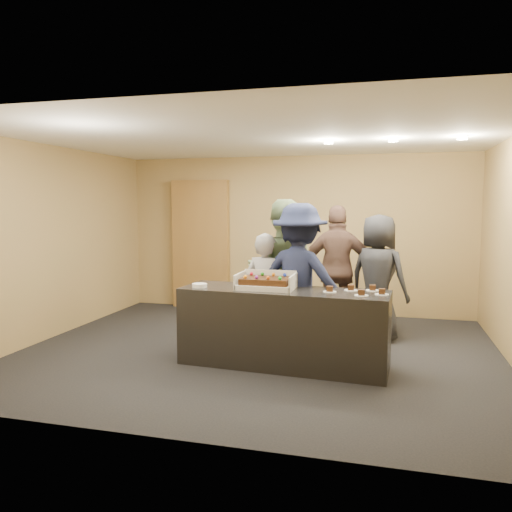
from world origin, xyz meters
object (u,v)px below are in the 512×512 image
Objects in this scene: storage_cabinet at (201,244)px; cake_box at (267,285)px; person_brown_extra at (338,270)px; person_navy_man at (299,280)px; person_sage_man at (281,273)px; person_dark_suit at (378,277)px; serving_counter at (283,328)px; sheet_cake at (266,280)px; person_server_grey at (265,293)px; plate_stack at (200,285)px.

storage_cabinet reaches higher than cake_box.
person_navy_man is at bearing 68.42° from person_brown_extra.
person_sage_man is (1.92, -2.00, -0.18)m from storage_cabinet.
cake_box is 0.35× the size of person_brown_extra.
person_navy_man is (0.31, 0.43, 0.00)m from cake_box.
serving_counter is at bearing 81.78° from person_dark_suit.
serving_counter is 4.27× the size of sheet_cake.
person_sage_man is 0.52m from person_navy_man.
storage_cabinet is 1.51× the size of person_server_grey.
person_navy_man is at bearing 26.77° from plate_stack.
person_server_grey is (0.67, 0.55, -0.16)m from plate_stack.
person_brown_extra is at bearing 67.62° from cake_box.
serving_counter is 1.04× the size of storage_cabinet.
person_sage_man is at bearing 89.88° from sheet_cake.
plate_stack is at bearing 36.44° from person_navy_man.
person_server_grey reaches higher than serving_counter.
storage_cabinet is 1.22× the size of person_navy_man.
person_dark_suit is at bearing 50.07° from sheet_cake.
cake_box is 1.17× the size of sheet_cake.
person_server_grey is (-0.12, 0.43, -0.18)m from cake_box.
cake_box is 0.48m from person_server_grey.
cake_box is 0.38× the size of person_dark_suit.
cake_box is at bearing 63.27° from person_navy_man.
plate_stack is 0.10× the size of person_dark_suit.
person_sage_man is at bearing 89.90° from cake_box.
person_navy_man is at bearing 80.30° from serving_counter.
cake_box is at bearing 120.21° from person_server_grey.
sheet_cake reaches higher than plate_stack.
person_server_grey is 0.82× the size of person_brown_extra.
person_sage_man is at bearing 44.61° from person_brown_extra.
plate_stack is (1.13, -2.97, -0.23)m from storage_cabinet.
person_navy_man is 1.01× the size of person_brown_extra.
plate_stack is at bearing 54.51° from person_server_grey.
person_server_grey is 0.47m from person_navy_man.
cake_box is at bearing -56.04° from storage_cabinet.
plate_stack is 0.88m from person_server_grey.
plate_stack is 1.25m from person_sage_man.
storage_cabinet reaches higher than sheet_cake.
person_brown_extra is (0.46, 1.65, 0.48)m from serving_counter.
plate_stack is at bearing -170.52° from serving_counter.
plate_stack is at bearing -69.18° from storage_cabinet.
sheet_cake is 0.52m from person_server_grey.
cake_box is 0.53m from person_navy_man.
person_server_grey is (-0.33, 0.45, 0.31)m from serving_counter.
sheet_cake is at bearing 7.58° from plate_stack.
person_navy_man is (0.31, 0.45, -0.05)m from sheet_cake.
storage_cabinet reaches higher than person_navy_man.
storage_cabinet is at bearing 130.00° from serving_counter.
storage_cabinet is 2.87m from person_brown_extra.
serving_counter is 1.10m from plate_stack.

